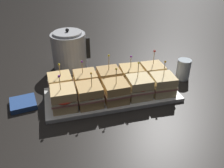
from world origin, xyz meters
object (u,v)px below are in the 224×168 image
serving_platter (112,95)px  sandwich_front_left (90,95)px  sandwich_front_far_left (64,98)px  sandwich_back_center (109,79)px  sandwich_back_far_left (60,85)px  sandwich_front_far_right (163,84)px  napkin_stack (23,103)px  kettle_steel (69,51)px  sandwich_front_right (139,87)px  sandwich_back_left (85,82)px  sandwich_back_right (131,76)px  drinking_glass (183,69)px  sandwich_front_center (115,92)px  sandwich_back_far_right (152,73)px

serving_platter → sandwich_front_left: bearing=-152.9°
sandwich_front_far_left → sandwich_back_center: size_ratio=0.94×
sandwich_back_far_left → sandwich_front_left: bearing=-45.7°
sandwich_front_far_right → napkin_stack: sandwich_front_far_right is taller
kettle_steel → napkin_stack: 0.42m
sandwich_back_center → kettle_steel: size_ratio=0.74×
sandwich_front_right → sandwich_back_left: 0.26m
sandwich_front_left → sandwich_back_right: bearing=26.6°
drinking_glass → napkin_stack: drinking_glass is taller
sandwich_front_right → sandwich_back_far_left: sandwich_front_right is taller
sandwich_front_far_left → sandwich_front_far_right: bearing=-0.1°
serving_platter → sandwich_back_far_left: sandwich_back_far_left is taller
sandwich_back_right → kettle_steel: size_ratio=0.66×
sandwich_back_left → sandwich_back_right: size_ratio=1.00×
napkin_stack → serving_platter: bearing=-4.4°
sandwich_front_center → sandwich_front_far_right: (0.23, 0.00, 0.00)m
sandwich_front_far_left → sandwich_back_far_right: 0.47m
sandwich_back_right → kettle_steel: (-0.27, 0.30, 0.04)m
sandwich_front_far_right → napkin_stack: (-0.64, 0.09, -0.05)m
sandwich_front_left → sandwich_back_left: size_ratio=1.03×
sandwich_back_right → sandwich_back_far_left: bearing=179.3°
sandwich_front_left → sandwich_front_right: bearing=1.2°
sandwich_back_left → napkin_stack: bearing=-175.2°
serving_platter → sandwich_front_center: size_ratio=3.70×
sandwich_front_far_left → sandwich_front_far_right: same height
sandwich_front_left → napkin_stack: bearing=162.6°
sandwich_back_left → sandwich_back_center: bearing=0.9°
sandwich_back_right → sandwich_front_far_left: bearing=-161.8°
sandwich_back_far_left → sandwich_front_far_right: bearing=-14.2°
sandwich_front_far_right → sandwich_back_far_left: bearing=165.8°
sandwich_back_left → sandwich_back_far_right: 0.35m
sandwich_front_left → kettle_steel: kettle_steel is taller
sandwich_front_center → sandwich_front_right: sandwich_front_right is taller
sandwich_back_center → napkin_stack: bearing=-176.3°
sandwich_front_left → sandwich_front_far_right: size_ratio=0.98×
sandwich_front_right → napkin_stack: 0.53m
serving_platter → sandwich_back_right: bearing=26.1°
napkin_stack → sandwich_front_far_right: bearing=-7.9°
serving_platter → sandwich_back_left: (-0.12, 0.06, 0.06)m
sandwich_front_center → sandwich_front_far_right: sandwich_front_center is taller
sandwich_front_left → sandwich_back_center: bearing=45.0°
sandwich_front_far_right → sandwich_back_far_right: 0.12m
sandwich_front_far_left → sandwich_front_right: size_ratio=0.95×
sandwich_front_center → sandwich_back_far_right: (0.23, 0.12, 0.00)m
sandwich_back_far_right → drinking_glass: (0.19, 0.01, -0.01)m
sandwich_front_far_right → sandwich_back_far_right: (-0.00, 0.12, 0.00)m
sandwich_back_center → sandwich_back_right: sandwich_back_center is taller
sandwich_front_center → sandwich_back_right: bearing=45.3°
serving_platter → kettle_steel: bearing=113.7°
drinking_glass → sandwich_back_far_right: bearing=-176.1°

